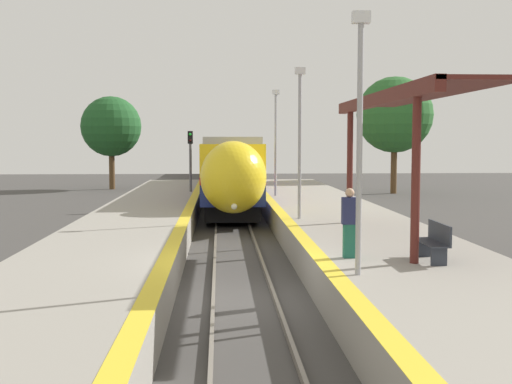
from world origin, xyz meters
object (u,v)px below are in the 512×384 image
object	(u,v)px
train	(225,156)
platform_bench	(434,241)
railway_signal	(190,161)
lamppost_mid	(300,133)
person_waiting	(349,222)
lamppost_far	(276,135)
lamppost_near	(360,126)

from	to	relation	value
train	platform_bench	xyz separation A→B (m)	(4.38, -52.36, -0.80)
platform_bench	railway_signal	xyz separation A→B (m)	(-6.53, 21.10, 1.20)
platform_bench	lamppost_mid	world-z (taller)	lamppost_mid
person_waiting	railway_signal	size ratio (longest dim) A/B	0.38
train	lamppost_far	xyz separation A→B (m)	(2.30, -34.26, 1.81)
train	lamppost_mid	xyz separation A→B (m)	(2.30, -44.01, 1.81)
train	railway_signal	xyz separation A→B (m)	(-2.15, -31.27, 0.40)
railway_signal	lamppost_far	distance (m)	5.54
lamppost_near	railway_signal	bearing A→B (deg)	101.19
lamppost_near	lamppost_far	xyz separation A→B (m)	(0.00, 19.51, 0.00)
platform_bench	person_waiting	xyz separation A→B (m)	(-1.87, 0.53, 0.39)
platform_bench	railway_signal	world-z (taller)	railway_signal
person_waiting	railway_signal	world-z (taller)	railway_signal
railway_signal	lamppost_mid	world-z (taller)	lamppost_mid
train	person_waiting	xyz separation A→B (m)	(2.51, -51.83, -0.41)
person_waiting	railway_signal	bearing A→B (deg)	102.77
railway_signal	lamppost_mid	distance (m)	13.57
platform_bench	lamppost_mid	xyz separation A→B (m)	(-2.09, 8.35, 2.60)
railway_signal	lamppost_near	world-z (taller)	lamppost_near
platform_bench	lamppost_far	bearing A→B (deg)	96.57
railway_signal	lamppost_near	xyz separation A→B (m)	(4.45, -22.50, 1.41)
platform_bench	lamppost_near	world-z (taller)	lamppost_near
platform_bench	train	bearing A→B (deg)	94.78
platform_bench	railway_signal	distance (m)	22.12
platform_bench	lamppost_far	xyz separation A→B (m)	(-2.09, 18.11, 2.60)
railway_signal	lamppost_mid	bearing A→B (deg)	-70.75
lamppost_mid	train	bearing A→B (deg)	92.99
train	lamppost_far	world-z (taller)	lamppost_far
train	lamppost_mid	distance (m)	44.11
train	railway_signal	world-z (taller)	railway_signal
person_waiting	lamppost_mid	size ratio (longest dim) A/B	0.31
train	person_waiting	size ratio (longest dim) A/B	51.11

